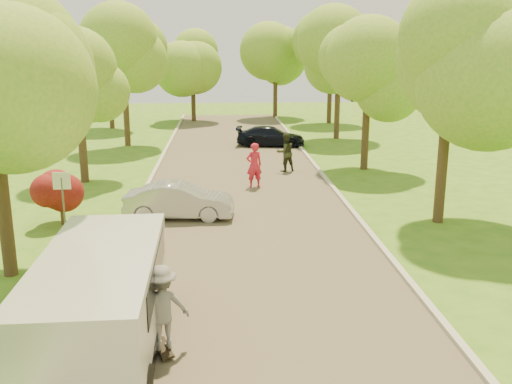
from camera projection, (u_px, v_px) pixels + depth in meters
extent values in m
plane|color=#386C19|center=(253.00, 283.00, 14.82)|extent=(100.00, 100.00, 0.00)
cube|color=#4C4438|center=(242.00, 202.00, 22.56)|extent=(8.00, 60.00, 0.01)
cube|color=#B2AD9E|center=(138.00, 203.00, 22.30)|extent=(0.18, 60.00, 0.12)
cube|color=#B2AD9E|center=(343.00, 199.00, 22.79)|extent=(0.18, 60.00, 0.12)
cylinder|color=#59595E|center=(64.00, 208.00, 18.09)|extent=(0.06, 0.06, 2.00)
cube|color=white|center=(62.00, 181.00, 17.87)|extent=(0.55, 0.04, 0.55)
cylinder|color=#382619|center=(62.00, 215.00, 19.67)|extent=(0.12, 0.12, 0.70)
sphere|color=#590F0F|center=(60.00, 194.00, 19.49)|extent=(1.70, 1.70, 1.70)
cylinder|color=#382619|center=(4.00, 211.00, 14.95)|extent=(0.36, 0.36, 3.60)
sphere|color=#589628|center=(16.00, 60.00, 14.04)|extent=(3.45, 3.45, 3.45)
cylinder|color=#382619|center=(83.00, 148.00, 25.62)|extent=(0.36, 0.36, 3.15)
sphere|color=#589628|center=(78.00, 84.00, 24.92)|extent=(4.20, 4.20, 4.20)
sphere|color=#589628|center=(91.00, 69.00, 24.80)|extent=(3.15, 3.15, 3.15)
cylinder|color=#382619|center=(126.00, 115.00, 35.23)|extent=(0.36, 0.36, 3.83)
sphere|color=#589628|center=(123.00, 59.00, 34.41)|extent=(4.80, 4.80, 4.80)
sphere|color=#589628|center=(135.00, 47.00, 34.27)|extent=(3.60, 3.60, 3.60)
cylinder|color=#382619|center=(442.00, 169.00, 19.60)|extent=(0.36, 0.36, 3.83)
sphere|color=#589628|center=(450.00, 67.00, 18.76)|extent=(5.00, 5.00, 5.00)
sphere|color=#589628|center=(475.00, 44.00, 18.62)|extent=(3.75, 3.75, 3.75)
cylinder|color=#382619|center=(365.00, 136.00, 28.34)|extent=(0.36, 0.36, 3.38)
sphere|color=#589628|center=(368.00, 74.00, 27.60)|extent=(4.40, 4.40, 4.40)
sphere|color=#589628|center=(382.00, 60.00, 27.47)|extent=(3.30, 3.30, 3.30)
cylinder|color=#382619|center=(337.00, 108.00, 37.96)|extent=(0.36, 0.36, 4.05)
sphere|color=#589628|center=(339.00, 53.00, 37.08)|extent=(5.20, 5.20, 5.20)
sphere|color=#589628|center=(351.00, 41.00, 36.93)|extent=(3.90, 3.90, 3.90)
cylinder|color=#382619|center=(111.00, 104.00, 42.85)|extent=(0.36, 0.36, 3.60)
sphere|color=#589628|center=(108.00, 59.00, 42.04)|extent=(5.00, 5.00, 5.00)
sphere|color=#589628|center=(118.00, 49.00, 41.90)|extent=(3.75, 3.75, 3.75)
cylinder|color=#382619|center=(329.00, 99.00, 45.79)|extent=(0.36, 0.36, 3.83)
sphere|color=#589628|center=(331.00, 56.00, 44.95)|extent=(5.00, 5.00, 5.00)
sphere|color=#589628|center=(341.00, 46.00, 44.81)|extent=(3.75, 3.75, 3.75)
cylinder|color=#382619|center=(193.00, 101.00, 47.11)|extent=(0.36, 0.36, 3.38)
sphere|color=#589628|center=(192.00, 62.00, 46.34)|extent=(4.80, 4.80, 4.80)
sphere|color=#589628|center=(201.00, 53.00, 46.21)|extent=(3.60, 3.60, 3.60)
cylinder|color=#382619|center=(275.00, 97.00, 49.44)|extent=(0.36, 0.36, 3.60)
sphere|color=#589628|center=(276.00, 58.00, 48.63)|extent=(5.00, 5.00, 5.00)
sphere|color=#589628|center=(284.00, 49.00, 48.49)|extent=(3.75, 3.75, 3.75)
cube|color=silver|center=(100.00, 301.00, 11.16)|extent=(2.31, 5.56, 1.90)
cube|color=black|center=(103.00, 338.00, 11.35)|extent=(2.34, 5.68, 0.34)
cube|color=black|center=(101.00, 273.00, 11.32)|extent=(2.31, 3.96, 0.63)
cylinder|color=black|center=(73.00, 299.00, 13.04)|extent=(0.29, 0.76, 0.76)
cylinder|color=black|center=(159.00, 296.00, 13.20)|extent=(0.29, 0.76, 0.76)
imported|color=#A8A8AD|center=(179.00, 201.00, 20.37)|extent=(3.97, 1.67, 1.27)
imported|color=black|center=(271.00, 136.00, 35.32)|extent=(4.40, 2.24, 1.22)
cube|color=black|center=(163.00, 348.00, 11.45)|extent=(0.53, 0.93, 0.02)
cylinder|color=#BFCC4C|center=(164.00, 342.00, 11.78)|extent=(0.05, 0.08, 0.07)
cylinder|color=#BFCC4C|center=(156.00, 344.00, 11.72)|extent=(0.05, 0.08, 0.07)
cylinder|color=#BFCC4C|center=(171.00, 357.00, 11.21)|extent=(0.05, 0.08, 0.07)
cylinder|color=#BFCC4C|center=(163.00, 359.00, 11.15)|extent=(0.05, 0.08, 0.07)
imported|color=slate|center=(162.00, 307.00, 11.24)|extent=(1.28, 0.98, 1.75)
imported|color=red|center=(254.00, 165.00, 24.80)|extent=(0.82, 0.66, 1.97)
imported|color=#292F1C|center=(285.00, 152.00, 27.97)|extent=(1.13, 1.00, 1.93)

